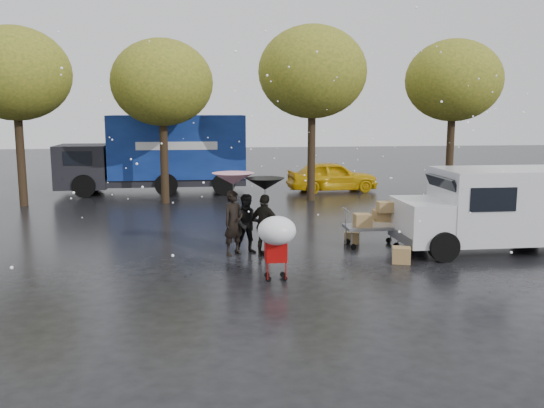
{
  "coord_description": "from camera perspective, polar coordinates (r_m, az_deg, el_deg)",
  "views": [
    {
      "loc": [
        -2.03,
        -13.4,
        3.72
      ],
      "look_at": [
        -0.25,
        1.0,
        1.35
      ],
      "focal_mm": 38.0,
      "sensor_mm": 36.0,
      "label": 1
    }
  ],
  "objects": [
    {
      "name": "white_van",
      "position": [
        16.39,
        21.26,
        -0.36
      ],
      "size": [
        4.91,
        2.18,
        2.2
      ],
      "color": "silver",
      "rests_on": "ground"
    },
    {
      "name": "vendor_cart",
      "position": [
        16.06,
        10.18,
        -1.63
      ],
      "size": [
        1.52,
        0.8,
        1.27
      ],
      "color": "slate",
      "rests_on": "ground"
    },
    {
      "name": "box_ground_far",
      "position": [
        16.46,
        7.91,
        -3.32
      ],
      "size": [
        0.49,
        0.44,
        0.32
      ],
      "primitive_type": "cube",
      "rotation": [
        0.0,
        0.0,
        -0.35
      ],
      "color": "olive",
      "rests_on": "ground"
    },
    {
      "name": "person_pink",
      "position": [
        14.95,
        -3.82,
        -1.86
      ],
      "size": [
        0.73,
        0.68,
        1.68
      ],
      "primitive_type": "imported",
      "rotation": [
        0.0,
        0.0,
        0.61
      ],
      "color": "black",
      "rests_on": "ground"
    },
    {
      "name": "person_black",
      "position": [
        14.71,
        -0.7,
        -2.15
      ],
      "size": [
        0.96,
        0.93,
        1.62
      ],
      "primitive_type": "imported",
      "rotation": [
        0.0,
        0.0,
        2.39
      ],
      "color": "black",
      "rests_on": "ground"
    },
    {
      "name": "blue_truck",
      "position": [
        26.64,
        -11.08,
        4.88
      ],
      "size": [
        8.3,
        2.6,
        3.5
      ],
      "color": "navy",
      "rests_on": "ground"
    },
    {
      "name": "person_middle",
      "position": [
        15.09,
        -2.41,
        -1.97
      ],
      "size": [
        0.77,
        0.61,
        1.57
      ],
      "primitive_type": "imported",
      "rotation": [
        0.0,
        0.0,
        -0.02
      ],
      "color": "black",
      "rests_on": "ground"
    },
    {
      "name": "yellow_taxi",
      "position": [
        26.73,
        5.99,
        2.75
      ],
      "size": [
        4.26,
        1.97,
        1.41
      ],
      "primitive_type": "imported",
      "rotation": [
        0.0,
        0.0,
        1.64
      ],
      "color": "#E0AB0B",
      "rests_on": "ground"
    },
    {
      "name": "umbrella_black",
      "position": [
        14.54,
        -0.71,
        1.99
      ],
      "size": [
        1.0,
        1.0,
        2.03
      ],
      "color": "#4C4C4C",
      "rests_on": "ground"
    },
    {
      "name": "ground",
      "position": [
        14.05,
        1.52,
        -6.09
      ],
      "size": [
        90.0,
        90.0,
        0.0
      ],
      "primitive_type": "plane",
      "color": "black",
      "rests_on": "ground"
    },
    {
      "name": "box_ground_near",
      "position": [
        14.56,
        12.7,
        -4.96
      ],
      "size": [
        0.53,
        0.47,
        0.4
      ],
      "primitive_type": "cube",
      "rotation": [
        0.0,
        0.0,
        -0.32
      ],
      "color": "olive",
      "rests_on": "ground"
    },
    {
      "name": "shopping_cart",
      "position": [
        12.5,
        0.47,
        -3.0
      ],
      "size": [
        0.84,
        0.84,
        1.46
      ],
      "color": "#AB0A09",
      "rests_on": "ground"
    },
    {
      "name": "umbrella_pink",
      "position": [
        14.77,
        -3.87,
        2.5
      ],
      "size": [
        1.08,
        1.08,
        2.14
      ],
      "color": "#4C4C4C",
      "rests_on": "ground"
    },
    {
      "name": "tree_row",
      "position": [
        23.49,
        -3.29,
        12.44
      ],
      "size": [
        21.6,
        4.4,
        7.12
      ],
      "color": "black",
      "rests_on": "ground"
    }
  ]
}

